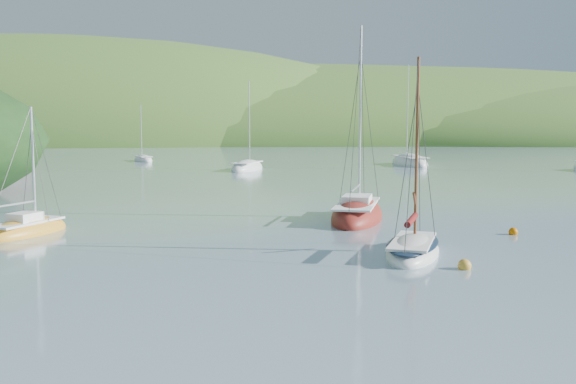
{
  "coord_description": "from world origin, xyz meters",
  "views": [
    {
      "loc": [
        -1.99,
        -20.85,
        5.14
      ],
      "look_at": [
        -0.47,
        8.0,
        2.02
      ],
      "focal_mm": 40.0,
      "sensor_mm": 36.0,
      "label": 1
    }
  ],
  "objects_px": {
    "distant_sloop_a": "(247,168)",
    "distant_sloop_c": "(143,160)",
    "sailboat_yellow": "(27,231)",
    "daysailer_white": "(413,250)",
    "distant_sloop_b": "(410,163)",
    "sloop_red": "(357,216)"
  },
  "relations": [
    {
      "from": "sloop_red",
      "to": "distant_sloop_c",
      "type": "relative_size",
      "value": 1.36
    },
    {
      "from": "sailboat_yellow",
      "to": "distant_sloop_b",
      "type": "relative_size",
      "value": 0.49
    },
    {
      "from": "sloop_red",
      "to": "distant_sloop_a",
      "type": "height_order",
      "value": "sloop_red"
    },
    {
      "from": "sailboat_yellow",
      "to": "distant_sloop_c",
      "type": "bearing_deg",
      "value": 117.67
    },
    {
      "from": "distant_sloop_a",
      "to": "sailboat_yellow",
      "type": "bearing_deg",
      "value": -85.8
    },
    {
      "from": "sailboat_yellow",
      "to": "sloop_red",
      "type": "bearing_deg",
      "value": 35.97
    },
    {
      "from": "daysailer_white",
      "to": "distant_sloop_b",
      "type": "xyz_separation_m",
      "value": [
        12.74,
        52.77,
        0.01
      ]
    },
    {
      "from": "sailboat_yellow",
      "to": "distant_sloop_b",
      "type": "height_order",
      "value": "distant_sloop_b"
    },
    {
      "from": "sloop_red",
      "to": "distant_sloop_c",
      "type": "distance_m",
      "value": 57.38
    },
    {
      "from": "sailboat_yellow",
      "to": "daysailer_white",
      "type": "bearing_deg",
      "value": 4.7
    },
    {
      "from": "daysailer_white",
      "to": "sloop_red",
      "type": "bearing_deg",
      "value": 114.87
    },
    {
      "from": "sailboat_yellow",
      "to": "distant_sloop_b",
      "type": "bearing_deg",
      "value": 81.26
    },
    {
      "from": "distant_sloop_b",
      "to": "distant_sloop_c",
      "type": "xyz_separation_m",
      "value": [
        -33.88,
        10.08,
        -0.06
      ]
    },
    {
      "from": "sloop_red",
      "to": "distant_sloop_a",
      "type": "relative_size",
      "value": 1.06
    },
    {
      "from": "distant_sloop_c",
      "to": "distant_sloop_a",
      "type": "bearing_deg",
      "value": -73.47
    },
    {
      "from": "daysailer_white",
      "to": "distant_sloop_a",
      "type": "bearing_deg",
      "value": 119.17
    },
    {
      "from": "distant_sloop_b",
      "to": "distant_sloop_c",
      "type": "relative_size",
      "value": 1.62
    },
    {
      "from": "daysailer_white",
      "to": "sailboat_yellow",
      "type": "distance_m",
      "value": 17.65
    },
    {
      "from": "sloop_red",
      "to": "distant_sloop_a",
      "type": "bearing_deg",
      "value": 115.18
    },
    {
      "from": "distant_sloop_a",
      "to": "distant_sloop_c",
      "type": "distance_m",
      "value": 22.29
    },
    {
      "from": "distant_sloop_a",
      "to": "distant_sloop_b",
      "type": "xyz_separation_m",
      "value": [
        19.69,
        7.11,
        0.03
      ]
    },
    {
      "from": "sailboat_yellow",
      "to": "distant_sloop_a",
      "type": "bearing_deg",
      "value": 99.54
    }
  ]
}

